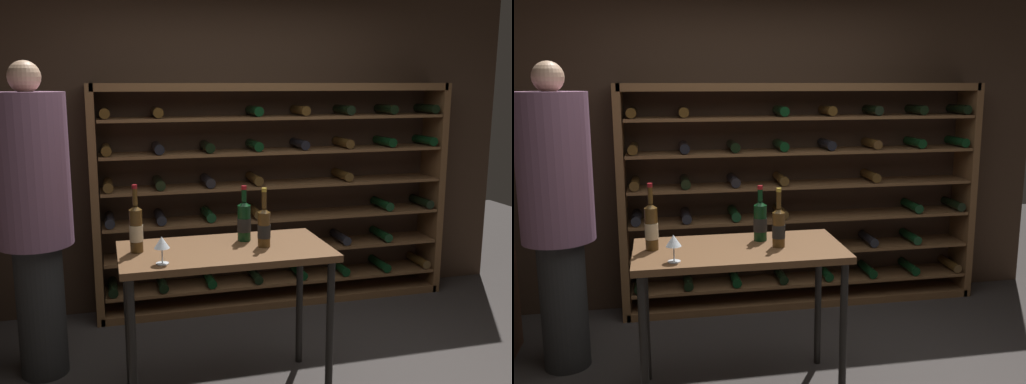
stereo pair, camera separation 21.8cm
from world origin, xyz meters
The scene contains 8 objects.
back_wall centered at (0.00, 1.92, 1.40)m, with size 5.04×0.10×2.79m, color #3D2B1E.
wine_rack centered at (0.38, 1.71, 0.91)m, with size 2.95×0.32×1.84m.
tasting_table centered at (-0.33, 0.38, 0.80)m, with size 1.20×0.62×0.91m.
person_guest_blue_shirt centered at (-1.41, 0.93, 1.09)m, with size 0.45×0.45×1.97m.
wine_bottle_black_capsule centered at (-0.11, 0.36, 1.02)m, with size 0.08×0.08×0.35m.
wine_bottle_gold_foil centered at (-0.83, 0.44, 1.04)m, with size 0.08×0.08×0.38m.
wine_bottle_amber_reserve centered at (-0.19, 0.51, 1.03)m, with size 0.08×0.08×0.33m.
wine_glass_stemmed_right centered at (-0.71, 0.18, 1.02)m, with size 0.08×0.08×0.15m.
Camera 1 is at (-0.98, -2.72, 1.84)m, focal length 40.22 mm.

